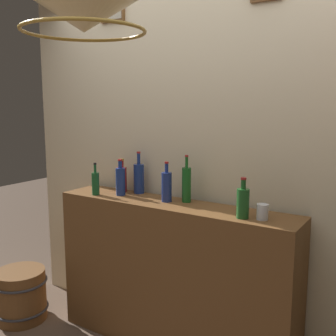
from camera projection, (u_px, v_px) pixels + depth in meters
name	position (u px, v px, depth m)	size (l,w,h in m)	color
panelled_rear_partition	(191.00, 133.00, 2.86)	(3.01, 0.15, 2.88)	beige
bar_shelf_unit	(172.00, 277.00, 2.81)	(1.76, 0.34, 1.06)	brown
liquor_bottle_amaro	(167.00, 186.00, 2.76)	(0.07, 0.07, 0.28)	navy
liquor_bottle_scotch	(139.00, 178.00, 3.02)	(0.08, 0.08, 0.32)	navy
liquor_bottle_port	(243.00, 202.00, 2.36)	(0.07, 0.07, 0.24)	#1B5120
liquor_bottle_whiskey	(122.00, 179.00, 3.06)	(0.08, 0.08, 0.26)	maroon
liquor_bottle_sherry	(186.00, 184.00, 2.74)	(0.06, 0.06, 0.33)	#195921
liquor_bottle_vodka	(96.00, 183.00, 2.96)	(0.06, 0.06, 0.24)	#174E24
liquor_bottle_tequila	(120.00, 181.00, 2.95)	(0.07, 0.07, 0.27)	navy
glass_tumbler_rocks	(262.00, 212.00, 2.34)	(0.07, 0.07, 0.09)	silver
pendant_lamp	(83.00, 14.00, 1.72)	(0.55, 0.55, 0.47)	beige
wooden_barrel	(21.00, 295.00, 3.23)	(0.42, 0.42, 0.41)	brown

